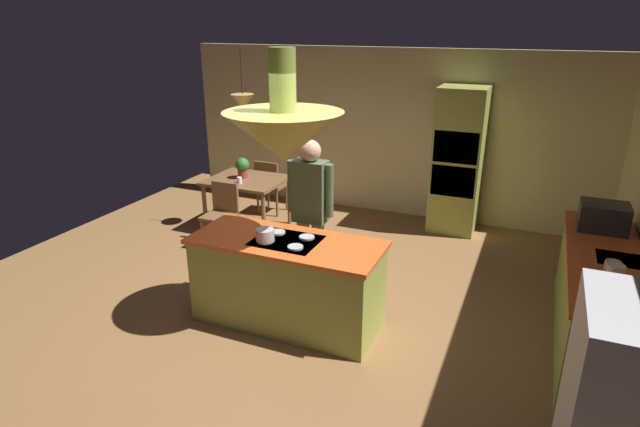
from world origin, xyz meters
The scene contains 17 objects.
ground centered at (0.00, 0.00, 0.00)m, with size 8.16×8.16×0.00m, color olive.
wall_back centered at (0.00, 3.45, 1.27)m, with size 6.80×0.10×2.55m, color beige.
kitchen_island centered at (0.00, -0.20, 0.46)m, with size 1.90×0.80×0.93m.
counter_run_right centered at (2.84, 0.60, 0.46)m, with size 0.73×2.44×0.91m.
oven_tower centered at (1.10, 3.04, 1.04)m, with size 0.66×0.62×2.08m.
dining_table centered at (-1.70, 1.90, 0.66)m, with size 1.09×0.91×0.76m.
person_at_island centered at (-0.04, 0.47, 1.02)m, with size 0.53×0.24×1.77m.
range_hood centered at (0.00, -0.20, 1.96)m, with size 1.10×1.10×1.00m.
pendant_light_over_table centered at (-1.70, 1.90, 1.86)m, with size 0.32×0.32×0.82m.
chair_facing_island centered at (-1.70, 1.22, 0.50)m, with size 0.40×0.40×0.87m.
chair_by_back_wall centered at (-1.70, 2.58, 0.50)m, with size 0.40×0.40×0.87m.
potted_plant_on_table centered at (-1.77, 1.92, 0.93)m, with size 0.20×0.20×0.30m.
cup_on_table centered at (-1.68, 1.67, 0.81)m, with size 0.07×0.07×0.09m, color white.
canister_flour centered at (2.84, 0.00, 1.00)m, with size 0.14×0.14×0.19m, color silver.
canister_sugar centered at (2.84, 0.18, 0.98)m, with size 0.13×0.13×0.14m, color #E0B78C.
microwave_on_counter centered at (2.84, 1.32, 1.05)m, with size 0.46×0.36×0.28m, color #232326.
cooking_pot_on_cooktop centered at (-0.16, -0.33, 0.99)m, with size 0.18×0.18×0.12m, color #B2B2B7.
Camera 1 is at (2.14, -4.37, 2.93)m, focal length 29.37 mm.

